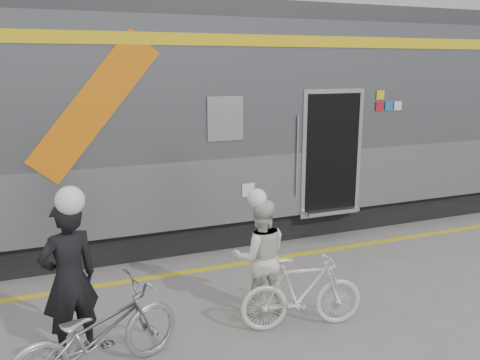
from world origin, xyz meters
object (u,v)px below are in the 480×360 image
bicycle_left (97,334)px  woman (260,257)px  man (69,279)px  bicycle_right (302,293)px

bicycle_left → woman: 2.18m
man → bicycle_right: (2.57, -0.45, -0.41)m
man → woman: (2.27, 0.10, -0.12)m
woman → man: bearing=13.5°
man → woman: man is taller
bicycle_left → bicycle_right: size_ratio=1.21×
man → bicycle_right: 2.64m
bicycle_left → bicycle_right: bicycle_left is taller
man → bicycle_left: man is taller
man → bicycle_right: man is taller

